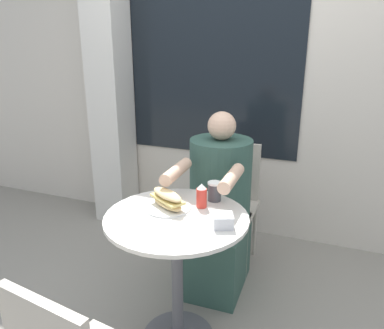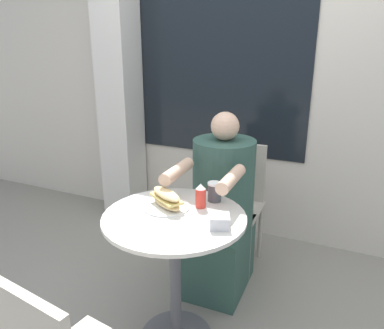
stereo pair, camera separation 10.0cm
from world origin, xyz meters
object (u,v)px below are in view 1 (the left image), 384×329
object	(u,v)px
drink_cup	(214,191)
condiment_bottle	(202,196)
diner_chair	(232,192)
sandwich_on_plate	(167,201)
seated_diner	(218,215)
cafe_table	(177,251)

from	to	relation	value
drink_cup	condiment_bottle	world-z (taller)	condiment_bottle
diner_chair	sandwich_on_plate	world-z (taller)	diner_chair
seated_diner	condiment_bottle	xyz separation A→B (m)	(0.04, -0.42, 0.31)
condiment_bottle	seated_diner	bearing A→B (deg)	95.19
seated_diner	drink_cup	xyz separation A→B (m)	(0.07, -0.31, 0.30)
cafe_table	diner_chair	size ratio (longest dim) A/B	0.86
diner_chair	drink_cup	bearing A→B (deg)	95.21
diner_chair	seated_diner	size ratio (longest dim) A/B	0.75
sandwich_on_plate	condiment_bottle	bearing A→B (deg)	26.37
cafe_table	condiment_bottle	size ratio (longest dim) A/B	5.79
diner_chair	condiment_bottle	world-z (taller)	condiment_bottle
seated_diner	sandwich_on_plate	xyz separation A→B (m)	(-0.12, -0.49, 0.29)
diner_chair	drink_cup	distance (m)	0.72
diner_chair	sandwich_on_plate	distance (m)	0.89
drink_cup	condiment_bottle	distance (m)	0.11
seated_diner	sandwich_on_plate	bearing A→B (deg)	75.11
sandwich_on_plate	drink_cup	world-z (taller)	drink_cup
sandwich_on_plate	drink_cup	size ratio (longest dim) A/B	2.31
sandwich_on_plate	condiment_bottle	size ratio (longest dim) A/B	1.86
cafe_table	drink_cup	size ratio (longest dim) A/B	7.18
seated_diner	drink_cup	distance (m)	0.44
sandwich_on_plate	cafe_table	bearing A→B (deg)	-39.95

